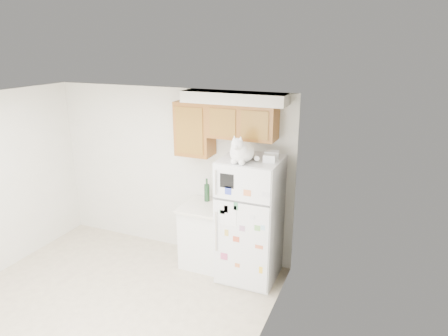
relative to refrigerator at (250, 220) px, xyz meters
The scene contains 9 objects.
ground_plane 2.29m from the refrigerator, 131.03° to the right, with size 3.80×4.00×0.01m, color beige.
room_shell 2.04m from the refrigerator, 133.13° to the right, with size 3.84×4.04×2.52m.
refrigerator is the anchor object (origin of this frame).
base_counter 0.79m from the refrigerator, behind, with size 0.64×0.64×0.92m.
cat 1.01m from the refrigerator, 107.41° to the right, with size 0.36×0.52×0.37m.
storage_box_back 0.94m from the refrigerator, 22.98° to the left, with size 0.18×0.13×0.10m, color white.
storage_box_front 0.93m from the refrigerator, 10.10° to the right, with size 0.15×0.11×0.09m, color white.
bottle_green 0.81m from the refrigerator, 162.26° to the left, with size 0.08×0.08×0.34m, color #19381E, non-canonical shape.
bottle_amber 0.68m from the refrigerator, 157.23° to the left, with size 0.06×0.06×0.27m, color #593814, non-canonical shape.
Camera 1 is at (2.93, -3.01, 3.12)m, focal length 32.00 mm.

